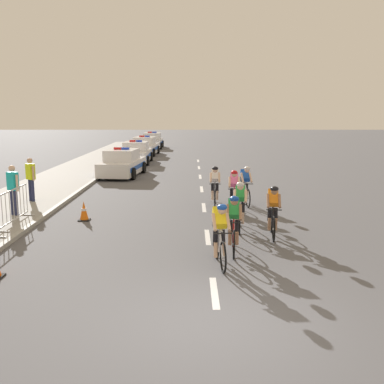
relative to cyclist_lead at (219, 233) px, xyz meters
The scene contains 19 objects.
ground_plane 3.04m from the cyclist_lead, 93.85° to the right, with size 160.00×160.00×0.00m, color #56565B.
sidewalk_slab 13.33m from the cyclist_lead, 123.67° to the left, with size 3.68×60.00×0.12m, color gray.
kerb_edge 12.44m from the cyclist_lead, 116.90° to the left, with size 0.16×60.00×0.13m, color #9E9E99.
lane_markings_centre 8.46m from the cyclist_lead, 91.34° to the left, with size 0.14×29.60×0.01m.
cyclist_lead is the anchor object (origin of this frame).
cyclist_second 1.06m from the cyclist_lead, 67.37° to the left, with size 0.44×1.72×1.56m.
cyclist_third 2.92m from the cyclist_lead, 55.59° to the left, with size 0.45×1.72×1.56m.
cyclist_fourth 3.25m from the cyclist_lead, 75.82° to the left, with size 0.45×1.72×1.56m.
cyclist_fifth 5.80m from the cyclist_lead, 81.54° to the left, with size 0.44×1.72×1.56m.
cyclist_sixth 7.00m from the cyclist_lead, 78.60° to the left, with size 0.45×1.72×1.56m.
cyclist_seventh 6.88m from the cyclist_lead, 88.09° to the left, with size 0.42×1.72×1.56m.
police_car_nearest 15.38m from the cyclist_lead, 106.97° to the left, with size 2.32×4.55×1.59m.
police_car_second 21.44m from the cyclist_lead, 102.08° to the left, with size 2.00×4.40×1.59m.
police_car_third 27.19m from the cyclist_lead, 99.50° to the left, with size 2.20×4.50×1.59m.
police_car_furthest 34.13m from the cyclist_lead, 97.55° to the left, with size 2.00×4.40×1.59m.
crowd_barrier_rear 7.11m from the cyclist_lead, 149.99° to the left, with size 0.51×2.32×1.07m.
traffic_cone_far 6.11m from the cyclist_lead, 133.57° to the left, with size 0.36×0.36×0.64m.
spectator_closest 9.84m from the cyclist_lead, 134.04° to the left, with size 0.44×0.41×1.68m.
spectator_middle 8.09m from the cyclist_lead, 144.51° to the left, with size 0.48×0.38×1.68m.
Camera 1 is at (-0.45, -7.12, 3.56)m, focal length 42.19 mm.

